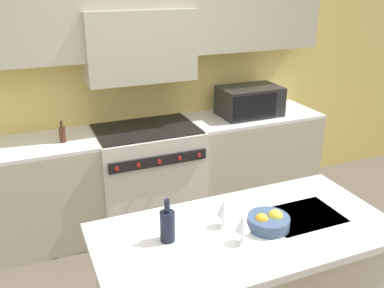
% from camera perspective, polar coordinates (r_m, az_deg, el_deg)
% --- Properties ---
extents(back_cabinetry, '(10.00, 0.46, 2.70)m').
position_cam_1_polar(back_cabinetry, '(3.92, -7.72, 12.42)').
color(back_cabinetry, '#DBC166').
rests_on(back_cabinetry, ground_plane).
extents(back_counter, '(3.51, 0.62, 0.93)m').
position_cam_1_polar(back_counter, '(4.03, -5.97, -4.18)').
color(back_counter, '#B2AD93').
rests_on(back_counter, ground_plane).
extents(range_stove, '(0.93, 0.70, 0.94)m').
position_cam_1_polar(range_stove, '(4.01, -5.88, -4.22)').
color(range_stove, beige).
rests_on(range_stove, ground_plane).
extents(microwave, '(0.59, 0.39, 0.28)m').
position_cam_1_polar(microwave, '(4.21, 7.69, 5.70)').
color(microwave, black).
rests_on(microwave, back_counter).
extents(wine_bottle, '(0.08, 0.08, 0.24)m').
position_cam_1_polar(wine_bottle, '(2.28, -3.29, -10.75)').
color(wine_bottle, black).
rests_on(wine_bottle, kitchen_island).
extents(wine_glass_near, '(0.08, 0.08, 0.17)m').
position_cam_1_polar(wine_glass_near, '(2.26, 6.79, -10.54)').
color(wine_glass_near, white).
rests_on(wine_glass_near, kitchen_island).
extents(wine_glass_far, '(0.08, 0.08, 0.17)m').
position_cam_1_polar(wine_glass_far, '(2.38, 4.29, -8.56)').
color(wine_glass_far, white).
rests_on(wine_glass_far, kitchen_island).
extents(fruit_bowl, '(0.24, 0.24, 0.10)m').
position_cam_1_polar(fruit_bowl, '(2.44, 10.19, -10.11)').
color(fruit_bowl, '#384C6B').
rests_on(fruit_bowl, kitchen_island).
extents(oil_bottle_on_counter, '(0.05, 0.05, 0.18)m').
position_cam_1_polar(oil_bottle_on_counter, '(3.65, -16.90, 1.26)').
color(oil_bottle_on_counter, '#422314').
rests_on(oil_bottle_on_counter, back_counter).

